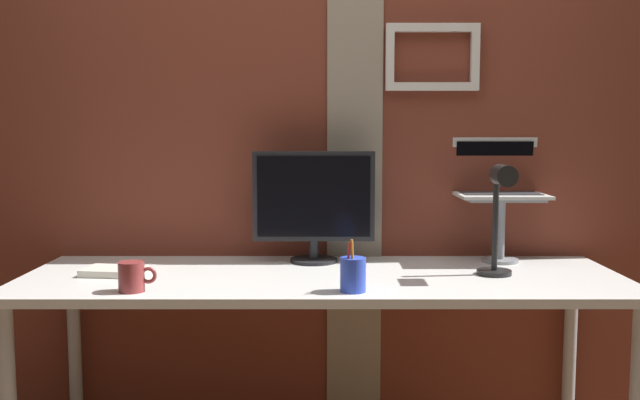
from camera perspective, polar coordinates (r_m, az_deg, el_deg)
brick_wall_back at (r=2.81m, az=-0.66°, el=6.11°), size 3.05×0.16×2.54m
desk at (r=2.46m, az=0.01°, el=-7.62°), size 2.07×0.71×0.75m
monitor at (r=2.64m, az=-0.66°, el=-0.07°), size 0.46×0.18×0.42m
laptop_stand at (r=2.73m, az=14.29°, el=-1.47°), size 0.28×0.22×0.25m
laptop at (r=2.78m, az=14.04°, el=1.56°), size 0.33×0.27×0.22m
desk_lamp at (r=2.43m, az=14.20°, el=-0.60°), size 0.12×0.20×0.39m
pen_cup at (r=2.19m, az=2.49°, el=-6.05°), size 0.08×0.08×0.17m
coffee_mug at (r=2.26m, az=-15.21°, el=-6.05°), size 0.12×0.08×0.09m
paper_clutter_stack at (r=2.54m, az=-16.63°, el=-5.58°), size 0.21×0.16×0.02m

